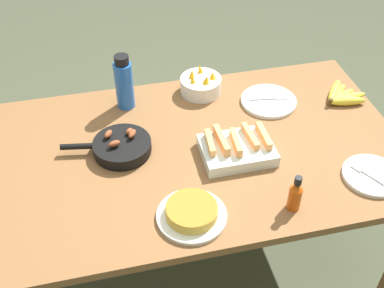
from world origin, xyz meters
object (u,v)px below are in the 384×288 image
empty_plate_far_left (269,101)px  water_bottle (124,83)px  melon_tray (237,149)px  banana_bunch (341,96)px  skillet (121,146)px  frittata_plate_center (192,213)px  hot_sauce_bottle (295,195)px  empty_plate_near_front (372,176)px  fruit_bowl_mango (201,85)px

empty_plate_far_left → water_bottle: (-0.62, 0.12, 0.11)m
melon_tray → empty_plate_far_left: (0.24, 0.30, -0.02)m
banana_bunch → skillet: 1.02m
frittata_plate_center → hot_sauce_bottle: 0.36m
empty_plate_far_left → water_bottle: size_ratio=0.98×
empty_plate_near_front → fruit_bowl_mango: fruit_bowl_mango is taller
banana_bunch → water_bottle: size_ratio=0.81×
melon_tray → water_bottle: 0.58m
banana_bunch → melon_tray: melon_tray is taller
banana_bunch → empty_plate_far_left: bearing=170.5°
water_bottle → empty_plate_far_left: bearing=-11.2°
melon_tray → empty_plate_near_front: size_ratio=1.26×
melon_tray → frittata_plate_center: melon_tray is taller
frittata_plate_center → empty_plate_near_front: bearing=2.9°
skillet → empty_plate_far_left: 0.71m
fruit_bowl_mango → hot_sauce_bottle: (0.15, -0.75, 0.02)m
frittata_plate_center → empty_plate_far_left: bearing=49.4°
empty_plate_near_front → empty_plate_far_left: (-0.22, 0.53, -0.00)m
frittata_plate_center → water_bottle: bearing=101.3°
empty_plate_far_left → hot_sauce_bottle: (-0.13, -0.60, 0.06)m
melon_tray → hot_sauce_bottle: size_ratio=1.87×
banana_bunch → water_bottle: 0.97m
banana_bunch → hot_sauce_bottle: (-0.45, -0.55, 0.05)m
melon_tray → empty_plate_near_front: (0.46, -0.24, -0.02)m
empty_plate_far_left → water_bottle: 0.65m
empty_plate_far_left → fruit_bowl_mango: 0.32m
hot_sauce_bottle → banana_bunch: bearing=50.4°
melon_tray → frittata_plate_center: bearing=-132.1°
melon_tray → skillet: bearing=164.7°
frittata_plate_center → water_bottle: 0.71m
frittata_plate_center → empty_plate_near_front: frittata_plate_center is taller
skillet → banana_bunch: bearing=-163.3°
melon_tray → frittata_plate_center: (-0.25, -0.27, -0.01)m
frittata_plate_center → fruit_bowl_mango: bearing=73.7°
empty_plate_near_front → fruit_bowl_mango: bearing=126.0°
melon_tray → frittata_plate_center: 0.37m
frittata_plate_center → water_bottle: (-0.14, 0.69, 0.10)m
melon_tray → banana_bunch: bearing=23.1°
melon_tray → skillet: 0.46m
hot_sauce_bottle → melon_tray: bearing=110.4°
skillet → empty_plate_near_front: size_ratio=1.60×
melon_tray → hot_sauce_bottle: 0.33m
skillet → empty_plate_near_front: bearing=168.2°
water_bottle → empty_plate_near_front: bearing=-37.9°
frittata_plate_center → empty_plate_far_left: 0.75m
skillet → frittata_plate_center: skillet is taller
fruit_bowl_mango → melon_tray: bearing=-85.5°
banana_bunch → fruit_bowl_mango: size_ratio=1.09×
banana_bunch → melon_tray: size_ratio=0.73×
melon_tray → empty_plate_far_left: size_ratio=1.13×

